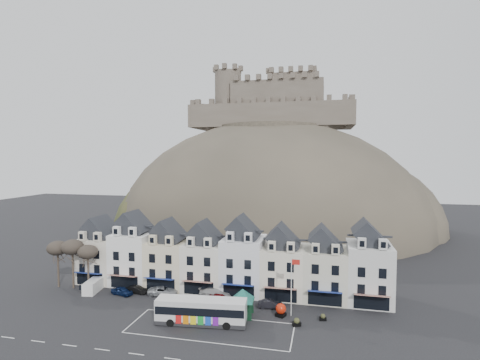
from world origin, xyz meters
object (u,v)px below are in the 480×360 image
car_white (215,293)px  flagpole (292,283)px  white_van (93,286)px  bus (201,310)px  red_buoy (281,310)px  bus_shelter (243,295)px  car_navy (122,291)px  car_silver (163,291)px  car_charcoal (270,304)px  car_maroon (220,298)px  car_black (137,290)px

car_white → flagpole: bearing=-103.8°
flagpole → white_van: bearing=176.5°
bus → red_buoy: bus is taller
bus_shelter → car_navy: (-21.42, 3.62, -2.49)m
flagpole → car_navy: flagpole is taller
red_buoy → car_silver: 20.55m
bus → car_charcoal: bus is taller
bus_shelter → car_silver: 15.84m
car_silver → car_maroon: 10.20m
car_navy → car_silver: car_silver is taller
red_buoy → car_charcoal: (-1.89, 2.56, -0.34)m
white_van → flagpole: bearing=-13.1°
bus → flagpole: size_ratio=1.47×
car_silver → car_maroon: car_silver is taller
white_van → car_maroon: bearing=-8.3°
flagpole → bus: bearing=-156.0°
car_silver → car_white: 8.89m
car_maroon → red_buoy: bearing=-104.7°
flagpole → car_silver: (-21.71, 3.43, -4.24)m
car_white → car_charcoal: car_white is taller
red_buoy → flagpole: bearing=17.4°
car_silver → car_white: bearing=-96.6°
bus_shelter → car_navy: size_ratio=1.64×
bus → white_van: (-21.92, 7.42, -0.95)m
red_buoy → bus_shelter: bearing=-167.3°
car_white → bus_shelter: bearing=-130.6°
car_maroon → bus_shelter: bearing=-130.5°
bus → white_van: bus is taller
car_silver → car_navy: bearing=89.8°
car_white → car_maroon: car_white is taller
red_buoy → car_charcoal: bearing=126.3°
red_buoy → bus: bearing=-155.1°
white_van → bus_shelter: bearing=-17.6°
car_navy → car_charcoal: (24.92, 0.16, -0.04)m
bus_shelter → car_charcoal: (3.50, 3.78, -2.52)m
bus_shelter → red_buoy: size_ratio=3.39×
car_navy → car_black: car_navy is taller
car_black → car_maroon: bearing=-85.9°
bus → bus_shelter: bus_shelter is taller
bus → car_black: size_ratio=3.40×
car_navy → car_white: bearing=-67.8°
bus → flagpole: 13.45m
car_silver → car_charcoal: size_ratio=1.28×
bus → flagpole: (11.98, 5.33, 2.97)m
flagpole → car_maroon: bearing=167.4°
bus_shelter → car_charcoal: 5.73m
car_navy → car_maroon: size_ratio=1.01×
white_van → car_silver: 12.27m
bus → car_white: bus is taller
white_van → car_silver: bearing=-3.3°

